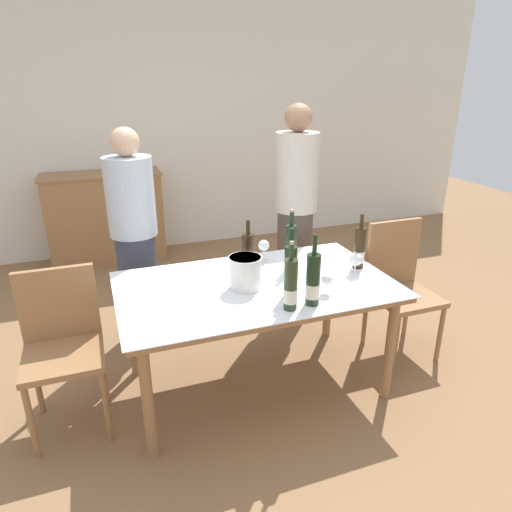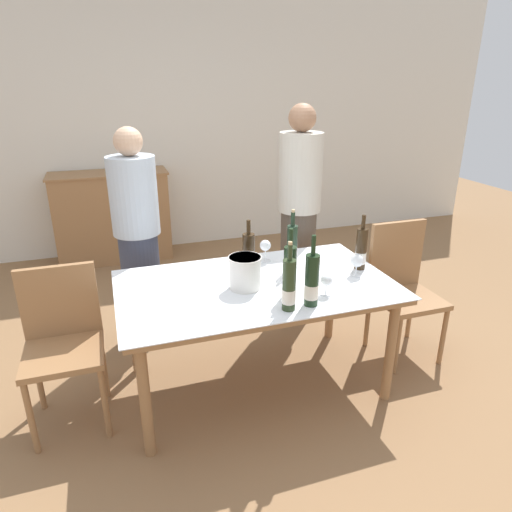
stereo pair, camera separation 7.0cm
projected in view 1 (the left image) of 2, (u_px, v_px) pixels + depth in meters
name	position (u px, v px, depth m)	size (l,w,h in m)	color
ground_plane	(256.00, 384.00, 3.00)	(12.00, 12.00, 0.00)	olive
back_wall	(166.00, 124.00, 5.03)	(8.00, 0.10, 2.80)	silver
sideboard_cabinet	(106.00, 218.00, 4.87)	(1.20, 0.46, 0.96)	#996B42
dining_table	(256.00, 294.00, 2.76)	(1.64, 0.97, 0.72)	#996B42
ice_bucket	(245.00, 272.00, 2.65)	(0.20, 0.20, 0.20)	white
wine_bottle_0	(291.00, 273.00, 2.54)	(0.07, 0.07, 0.40)	black
wine_bottle_1	(248.00, 257.00, 2.78)	(0.08, 0.08, 0.37)	#332314
wine_bottle_2	(291.00, 249.00, 2.89)	(0.07, 0.07, 0.40)	#1E3323
wine_bottle_3	(291.00, 286.00, 2.39)	(0.07, 0.07, 0.38)	#28381E
wine_bottle_4	(359.00, 249.00, 2.93)	(0.07, 0.07, 0.36)	#332314
wine_bottle_5	(313.00, 281.00, 2.44)	(0.08, 0.08, 0.40)	black
wine_glass_0	(327.00, 280.00, 2.58)	(0.07, 0.07, 0.12)	white
wine_glass_1	(264.00, 246.00, 3.04)	(0.07, 0.07, 0.15)	white
wine_glass_2	(356.00, 260.00, 2.84)	(0.08, 0.08, 0.14)	white
chair_right_end	(399.00, 280.00, 3.24)	(0.42, 0.42, 0.95)	#996B42
chair_left_end	(62.00, 338.00, 2.52)	(0.42, 0.42, 0.91)	#996B42
person_host	(135.00, 242.00, 3.24)	(0.33, 0.33, 1.58)	#383F56
person_guest_left	(295.00, 216.00, 3.59)	(0.33, 0.33, 1.71)	#51473D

